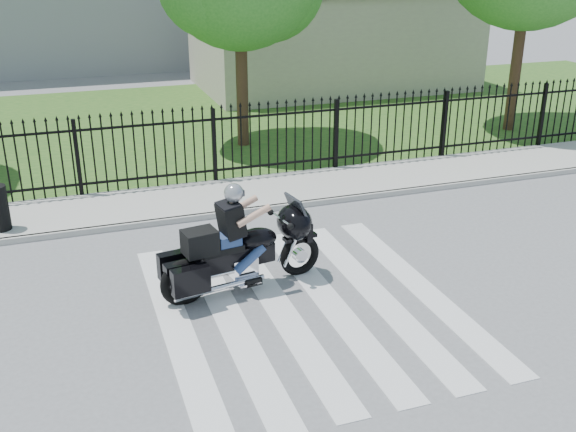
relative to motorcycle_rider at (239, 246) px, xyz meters
name	(u,v)px	position (x,y,z in m)	size (l,w,h in m)	color
ground	(305,306)	(0.81, -0.88, -0.76)	(120.00, 120.00, 0.00)	slate
crosswalk	(305,306)	(0.81, -0.88, -0.76)	(5.00, 5.50, 0.01)	silver
sidewalk	(226,196)	(0.81, 4.12, -0.70)	(40.00, 2.00, 0.12)	#ADAAA3
curb	(238,212)	(0.81, 3.12, -0.70)	(40.00, 0.12, 0.12)	#ADAAA3
grass_strip	(171,124)	(0.81, 11.12, -0.75)	(40.00, 12.00, 0.02)	#24521C
iron_fence	(214,147)	(0.81, 5.12, 0.14)	(26.00, 0.04, 1.80)	black
building_low	(332,40)	(7.81, 15.12, 0.99)	(10.00, 6.00, 3.50)	#B8B199
motorcycle_rider	(239,246)	(0.00, 0.00, 0.00)	(2.80, 1.20, 1.86)	black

